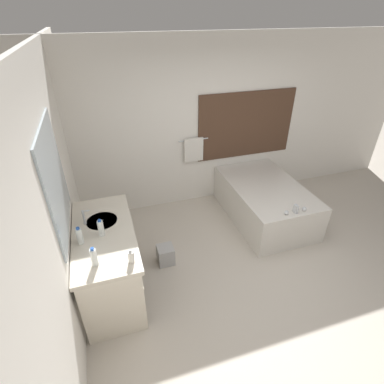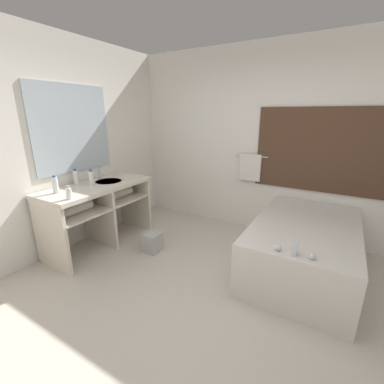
% 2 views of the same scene
% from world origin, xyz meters
% --- Properties ---
extents(ground_plane, '(16.00, 16.00, 0.00)m').
position_xyz_m(ground_plane, '(0.00, 0.00, 0.00)').
color(ground_plane, beige).
rests_on(ground_plane, ground).
extents(wall_back_with_blinds, '(7.40, 0.13, 2.70)m').
position_xyz_m(wall_back_with_blinds, '(0.02, 2.23, 1.35)').
color(wall_back_with_blinds, white).
rests_on(wall_back_with_blinds, ground_plane).
extents(wall_left_with_mirror, '(0.08, 7.40, 2.70)m').
position_xyz_m(wall_left_with_mirror, '(-2.23, 0.01, 1.35)').
color(wall_left_with_mirror, white).
rests_on(wall_left_with_mirror, ground_plane).
extents(vanity_counter, '(0.66, 1.43, 0.86)m').
position_xyz_m(vanity_counter, '(-1.85, 0.61, 0.62)').
color(vanity_counter, beige).
rests_on(vanity_counter, ground_plane).
extents(sink_faucet, '(0.09, 0.04, 0.18)m').
position_xyz_m(sink_faucet, '(-2.04, 0.80, 0.95)').
color(sink_faucet, silver).
rests_on(sink_faucet, vanity_counter).
extents(bathtub, '(1.06, 1.72, 0.71)m').
position_xyz_m(bathtub, '(0.64, 1.33, 0.33)').
color(bathtub, silver).
rests_on(bathtub, ground_plane).
extents(water_bottle_1, '(0.06, 0.06, 0.21)m').
position_xyz_m(water_bottle_1, '(-1.95, 0.11, 0.96)').
color(water_bottle_1, silver).
rests_on(water_bottle_1, vanity_counter).
extents(water_bottle_2, '(0.06, 0.06, 0.21)m').
position_xyz_m(water_bottle_2, '(-1.87, 0.54, 0.96)').
color(water_bottle_2, silver).
rests_on(water_bottle_2, vanity_counter).
extents(water_bottle_3, '(0.06, 0.06, 0.21)m').
position_xyz_m(water_bottle_3, '(-2.08, 0.47, 0.96)').
color(water_bottle_3, silver).
rests_on(water_bottle_3, vanity_counter).
extents(soap_dispenser, '(0.06, 0.06, 0.15)m').
position_xyz_m(soap_dispenser, '(-1.62, 0.04, 0.93)').
color(soap_dispenser, white).
rests_on(soap_dispenser, vanity_counter).
extents(waste_bin, '(0.21, 0.21, 0.26)m').
position_xyz_m(waste_bin, '(-1.14, 0.79, 0.13)').
color(waste_bin, '#B2B2B2').
rests_on(waste_bin, ground_plane).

